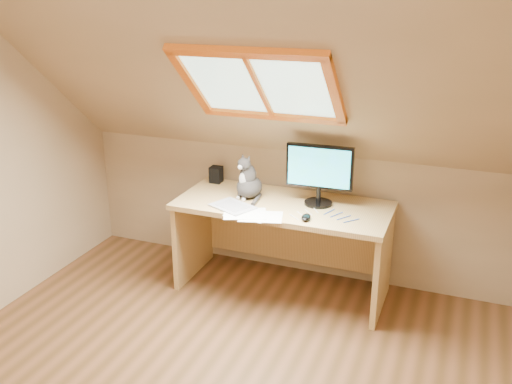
% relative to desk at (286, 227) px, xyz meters
% --- Properties ---
extents(room_shell, '(3.52, 3.52, 2.41)m').
position_rel_desk_xyz_m(room_shell, '(-0.06, -1.54, 0.94)').
color(room_shell, tan).
rests_on(room_shell, ground).
extents(desk, '(1.56, 0.68, 0.71)m').
position_rel_desk_xyz_m(desk, '(0.00, 0.00, 0.00)').
color(desk, tan).
rests_on(desk, ground).
extents(monitor, '(0.48, 0.20, 0.44)m').
position_rel_desk_xyz_m(monitor, '(0.24, 0.00, 0.48)').
color(monitor, black).
rests_on(monitor, desk).
extents(cat, '(0.26, 0.28, 0.35)m').
position_rel_desk_xyz_m(cat, '(-0.28, -0.04, 0.34)').
color(cat, '#393532').
rests_on(cat, desk).
extents(desk_speaker, '(0.09, 0.09, 0.13)m').
position_rel_desk_xyz_m(desk_speaker, '(-0.65, 0.18, 0.29)').
color(desk_speaker, black).
rests_on(desk_speaker, desk).
extents(graphics_tablet, '(0.36, 0.32, 0.01)m').
position_rel_desk_xyz_m(graphics_tablet, '(-0.31, -0.28, 0.23)').
color(graphics_tablet, '#B2B2B7').
rests_on(graphics_tablet, desk).
extents(mouse, '(0.08, 0.12, 0.04)m').
position_rel_desk_xyz_m(mouse, '(0.24, -0.30, 0.24)').
color(mouse, black).
rests_on(mouse, desk).
extents(papers, '(0.35, 0.30, 0.01)m').
position_rel_desk_xyz_m(papers, '(-0.11, -0.33, 0.22)').
color(papers, white).
rests_on(papers, desk).
extents(cables, '(0.51, 0.26, 0.01)m').
position_rel_desk_xyz_m(cables, '(0.35, -0.19, 0.22)').
color(cables, silver).
rests_on(cables, desk).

